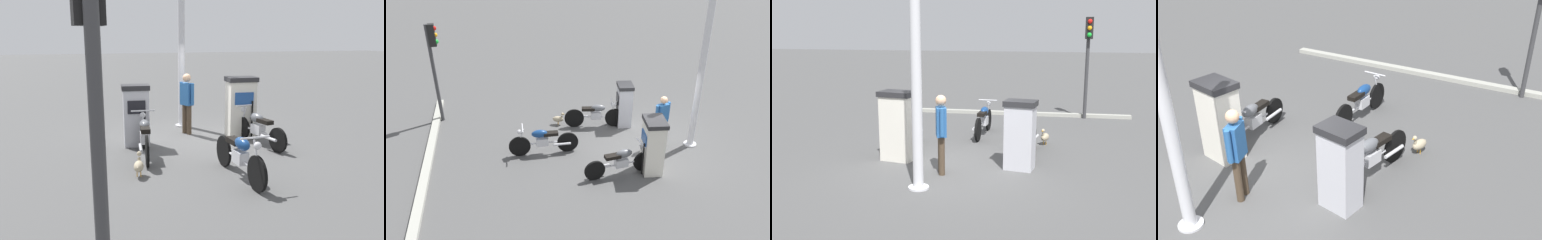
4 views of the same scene
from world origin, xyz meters
The scene contains 11 objects.
ground_plane centered at (0.00, 0.00, 0.00)m, with size 120.00×120.00×0.00m, color #4C4C4C.
fuel_pump_near centered at (0.16, -1.42, 0.77)m, with size 0.61×0.72×1.52m.
fuel_pump_far centered at (0.15, 1.42, 0.83)m, with size 0.67×0.85×1.63m.
motorcycle_near_pump centered at (1.16, -1.42, 0.49)m, with size 2.06×0.62×0.97m.
motorcycle_far_pump centered at (1.07, 1.48, 0.45)m, with size 2.05×0.56×0.93m.
motorcycle_extra centered at (3.10, 0.02, 0.47)m, with size 2.12×0.56×0.96m.
attendant_person centered at (-0.60, 0.13, 0.97)m, with size 0.56×0.32×1.68m.
wandering_duck centered at (2.41, -1.80, 0.22)m, with size 0.46×0.28×0.46m.
roadside_traffic_light centered at (6.41, -2.85, 2.37)m, with size 0.39×0.26×3.45m.
canopy_support_pole centered at (-1.58, 0.28, 2.32)m, with size 0.40×0.40×4.79m.
road_edge_kerb centered at (6.50, 0.00, 0.06)m, with size 0.82×8.84×0.12m.
Camera 4 is at (-4.56, -4.74, 4.60)m, focal length 39.82 mm.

